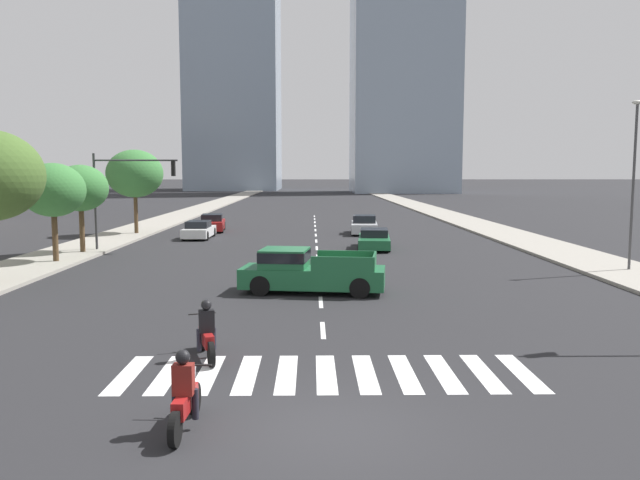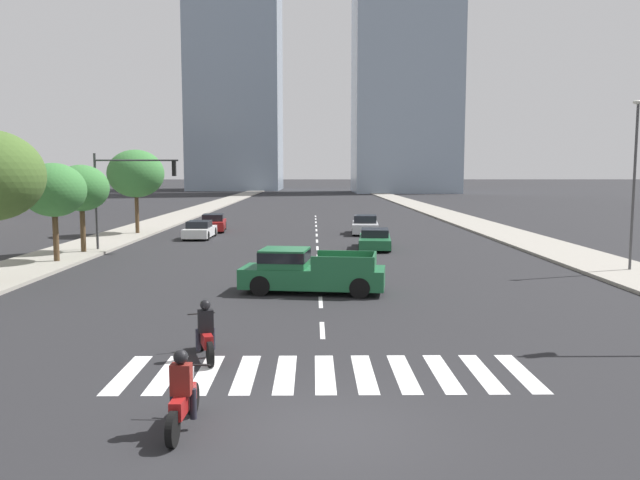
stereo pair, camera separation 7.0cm
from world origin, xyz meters
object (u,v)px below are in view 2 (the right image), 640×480
Objects in this scene: street_tree_third at (81,188)px; street_tree_fourth at (136,174)px; sedan_white_0 at (200,230)px; street_tree_second at (54,190)px; traffic_signal_far at (128,183)px; sedan_silver_1 at (365,225)px; sedan_red_3 at (213,223)px; motorcycle_trailing at (205,335)px; pickup_truck at (306,271)px; motorcycle_lead at (183,398)px; street_lamp_east at (635,173)px; sedan_green_2 at (375,239)px.

street_tree_fourth reaches higher than street_tree_third.
street_tree_second reaches higher than sedan_white_0.
sedan_silver_1 is at bearing 35.79° from traffic_signal_far.
sedan_red_3 is at bearing 69.59° from street_tree_third.
motorcycle_trailing reaches higher than sedan_red_3.
motorcycle_trailing is at bearing 82.51° from pickup_truck.
sedan_red_3 is at bearing 10.62° from motorcycle_lead.
sedan_red_3 is at bearing 28.77° from street_tree_fourth.
street_lamp_east is at bearing -137.82° from sedan_red_3.
street_tree_fourth reaches higher than street_tree_second.
traffic_signal_far reaches higher than street_tree_second.
motorcycle_lead is 0.34× the size of street_tree_fourth.
pickup_truck is 1.33× the size of sedan_white_0.
sedan_red_3 is (-11.64, 2.15, -0.01)m from sedan_silver_1.
motorcycle_lead is 38.61m from sedan_red_3.
street_tree_fourth is (-2.25, 9.80, 0.50)m from traffic_signal_far.
pickup_truck is at bearing -168.51° from sedan_red_3.
motorcycle_lead is 27.14m from traffic_signal_far.
pickup_truck is at bearing -10.79° from sedan_green_2.
sedan_red_3 is 13.36m from traffic_signal_far.
sedan_green_2 is at bearing 139.14° from street_lamp_east.
motorcycle_trailing is 32.90m from street_tree_fourth.
motorcycle_trailing is (-0.34, 4.38, -0.00)m from motorcycle_lead.
street_lamp_east is 27.57m from street_tree_second.
sedan_red_3 is 18.50m from street_tree_second.
traffic_signal_far reaches higher than motorcycle_trailing.
street_tree_second is at bearing 29.53° from motorcycle_lead.
street_tree_fourth is at bearing -111.89° from sedan_green_2.
street_tree_second is at bearing -90.00° from street_tree_third.
street_tree_fourth is (-16.59, 8.48, 3.92)m from sedan_green_2.
sedan_white_0 is at bearing 173.69° from sedan_red_3.
sedan_green_2 is (4.00, 13.95, -0.26)m from pickup_truck.
pickup_truck is 1.17× the size of street_tree_third.
street_lamp_east reaches higher than street_tree_third.
street_tree_second is (-5.12, -17.51, 3.07)m from sedan_red_3.
motorcycle_trailing is at bearing -63.03° from street_tree_third.
pickup_truck is 16.64m from traffic_signal_far.
street_tree_second reaches higher than pickup_truck.
sedan_green_2 is at bearing -10.12° from motorcycle_lead.
street_tree_second is at bearing -23.56° from pickup_truck.
street_tree_second is at bearing 14.42° from motorcycle_trailing.
traffic_signal_far is at bearing -77.09° from street_tree_fourth.
sedan_white_0 is (-7.60, 19.97, -0.24)m from pickup_truck.
motorcycle_trailing is 22.74m from street_tree_third.
sedan_silver_1 is 17.21m from street_tree_fourth.
street_tree_second is (-10.55, 20.71, 3.10)m from motorcycle_lead.
motorcycle_trailing is at bearing -57.97° from street_tree_second.
street_lamp_east is 1.56× the size of street_tree_second.
street_tree_third is (-5.00, -8.49, 3.12)m from sedan_white_0.
sedan_white_0 is 5.28m from sedan_red_3.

